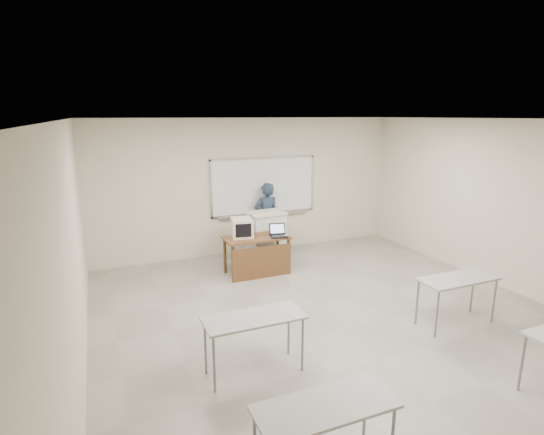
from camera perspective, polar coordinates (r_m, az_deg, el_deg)
name	(u,v)px	position (r m, az deg, el deg)	size (l,w,h in m)	color
floor	(344,329)	(6.54, 9.72, -14.51)	(7.00, 8.00, 0.01)	gray
whiteboard	(264,187)	(9.59, -1.11, 4.16)	(2.48, 0.10, 1.31)	white
student_desks	(410,328)	(5.28, 18.08, -13.99)	(4.40, 2.20, 0.73)	#A4A5A0
instructor_desk	(259,250)	(8.23, -1.82, -4.37)	(1.26, 0.63, 0.75)	brown
podium	(266,237)	(9.00, -0.85, -2.60)	(0.76, 0.56, 1.08)	silver
crt_monitor	(242,228)	(8.24, -4.08, -1.37)	(0.40, 0.45, 0.38)	beige
laptop	(278,233)	(8.27, 0.79, -2.16)	(0.32, 0.30, 0.24)	black
mouse	(286,235)	(8.28, 1.95, -2.43)	(0.10, 0.07, 0.04)	gray
keyboard	(261,213)	(8.70, -1.48, 0.56)	(0.48, 0.16, 0.03)	beige
presenter	(266,218)	(9.56, -0.75, -0.04)	(0.58, 0.38, 1.60)	black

